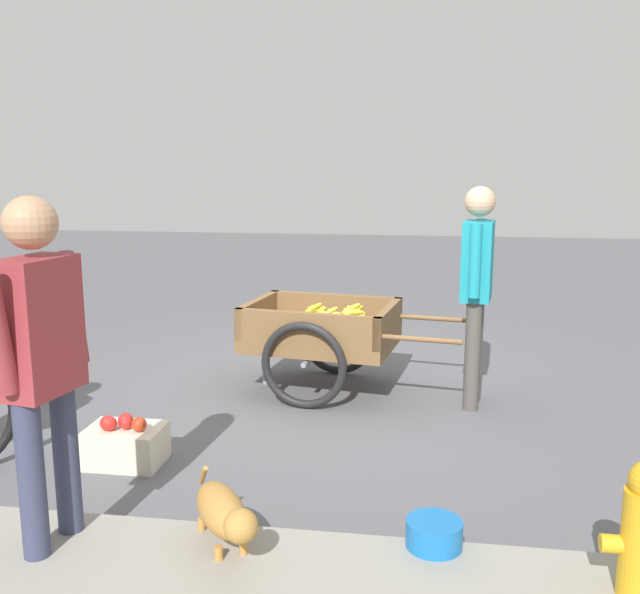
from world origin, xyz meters
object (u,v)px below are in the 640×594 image
bystander_person (41,354)px  apple_crate (125,443)px  vendor_person (477,277)px  dog (224,514)px  fruit_cart (323,335)px  plastic_bucket (434,546)px

bystander_person → apple_crate: bearing=-82.0°
vendor_person → dog: 2.70m
fruit_cart → apple_crate: (0.95, 1.51, -0.31)m
apple_crate → bystander_person: 1.36m
fruit_cart → dog: bearing=88.6°
vendor_person → apple_crate: size_ratio=3.60×
fruit_cart → vendor_person: bearing=171.2°
vendor_person → apple_crate: vendor_person is taller
plastic_bucket → bystander_person: 1.85m
plastic_bucket → apple_crate: apple_crate is taller
vendor_person → apple_crate: bearing=32.8°
vendor_person → plastic_bucket: (0.30, 2.19, -0.83)m
bystander_person → plastic_bucket: bearing=-172.7°
apple_crate → vendor_person: bearing=-147.2°
fruit_cart → dog: fruit_cart is taller
dog → bystander_person: (0.74, 0.08, 0.70)m
dog → apple_crate: (0.89, -0.99, -0.15)m
apple_crate → dog: bearing=132.1°
plastic_bucket → bystander_person: size_ratio=0.15×
dog → apple_crate: size_ratio=1.32×
vendor_person → plastic_bucket: size_ratio=6.52×
fruit_cart → bystander_person: 2.75m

